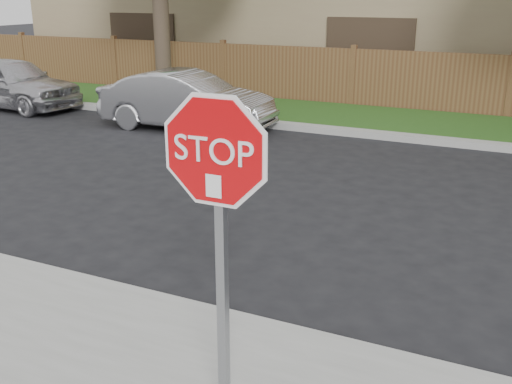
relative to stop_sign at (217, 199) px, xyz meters
The scene contains 7 objects.
ground 2.61m from the stop_sign, 52.52° to the left, with size 90.00×90.00×0.00m, color black.
far_curb 9.85m from the stop_sign, 83.28° to the left, with size 70.00×0.30×0.15m, color gray.
grass_strip 11.47m from the stop_sign, 84.25° to the left, with size 70.00×3.00×0.12m, color #1E4714.
fence 12.97m from the stop_sign, 84.96° to the left, with size 70.00×0.12×1.60m, color #53331D.
stop_sign is the anchor object (origin of this frame).
sedan_far_left 14.37m from the stop_sign, 141.82° to the left, with size 1.65×4.09×1.39m, color #BDBCC1.
sedan_left 10.34m from the stop_sign, 122.76° to the left, with size 1.42×4.07×1.34m, color #A8A8AD.
Camera 1 is at (0.62, -4.63, 3.09)m, focal length 42.00 mm.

